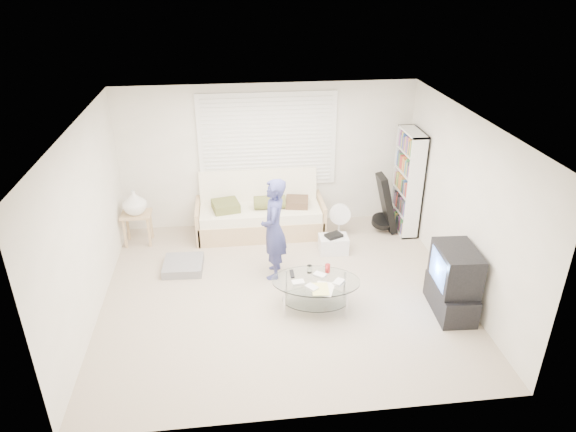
{
  "coord_description": "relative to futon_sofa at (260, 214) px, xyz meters",
  "views": [
    {
      "loc": [
        -0.64,
        -6.04,
        4.24
      ],
      "look_at": [
        0.12,
        0.3,
        1.07
      ],
      "focal_mm": 32.0,
      "sensor_mm": 36.0,
      "label": 1
    }
  ],
  "objects": [
    {
      "name": "window_blinds",
      "position": [
        0.18,
        0.32,
        1.2
      ],
      "size": [
        2.32,
        0.08,
        1.62
      ],
      "color": "silver",
      "rests_on": "ground"
    },
    {
      "name": "tv_unit",
      "position": [
        2.38,
        -2.55,
        0.11
      ],
      "size": [
        0.52,
        0.89,
        0.94
      ],
      "color": "black",
      "rests_on": "ground"
    },
    {
      "name": "futon_sofa",
      "position": [
        0.0,
        0.0,
        0.0
      ],
      "size": [
        2.17,
        0.87,
        1.06
      ],
      "color": "tan",
      "rests_on": "ground"
    },
    {
      "name": "room_shell",
      "position": [
        0.18,
        -1.4,
        1.28
      ],
      "size": [
        5.02,
        4.52,
        2.51
      ],
      "color": "silver",
      "rests_on": "ground"
    },
    {
      "name": "floor_fan",
      "position": [
        1.32,
        -0.3,
        0.01
      ],
      "size": [
        0.38,
        0.25,
        0.61
      ],
      "color": "white",
      "rests_on": "ground"
    },
    {
      "name": "grey_floor_pillow",
      "position": [
        -1.26,
        -1.07,
        -0.28
      ],
      "size": [
        0.61,
        0.61,
        0.13
      ],
      "primitive_type": "cube",
      "rotation": [
        0.0,
        0.0,
        -0.05
      ],
      "color": "slate",
      "rests_on": "ground"
    },
    {
      "name": "coffee_table",
      "position": [
        0.59,
        -2.28,
        0.01
      ],
      "size": [
        1.28,
        0.93,
        0.56
      ],
      "color": "silver",
      "rests_on": "ground"
    },
    {
      "name": "standing_person",
      "position": [
        0.11,
        -1.38,
        0.42
      ],
      "size": [
        0.45,
        0.62,
        1.54
      ],
      "primitive_type": "imported",
      "rotation": [
        0.0,
        0.0,
        -1.73
      ],
      "color": "navy",
      "rests_on": "ground"
    },
    {
      "name": "ground",
      "position": [
        0.18,
        -1.88,
        -0.35
      ],
      "size": [
        5.0,
        5.0,
        0.0
      ],
      "primitive_type": "plane",
      "color": "tan",
      "rests_on": "ground"
    },
    {
      "name": "storage_bin",
      "position": [
        1.13,
        -0.82,
        -0.2
      ],
      "size": [
        0.47,
        0.33,
        0.32
      ],
      "color": "white",
      "rests_on": "ground"
    },
    {
      "name": "side_table",
      "position": [
        -2.04,
        -0.14,
        0.36
      ],
      "size": [
        0.48,
        0.39,
        0.95
      ],
      "color": "tan",
      "rests_on": "ground"
    },
    {
      "name": "guitar_case",
      "position": [
        2.14,
        -0.24,
        0.12
      ],
      "size": [
        0.41,
        0.39,
        1.03
      ],
      "color": "black",
      "rests_on": "ground"
    },
    {
      "name": "bookshelf",
      "position": [
        2.5,
        -0.19,
        0.55
      ],
      "size": [
        0.28,
        0.75,
        1.79
      ],
      "color": "white",
      "rests_on": "ground"
    }
  ]
}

